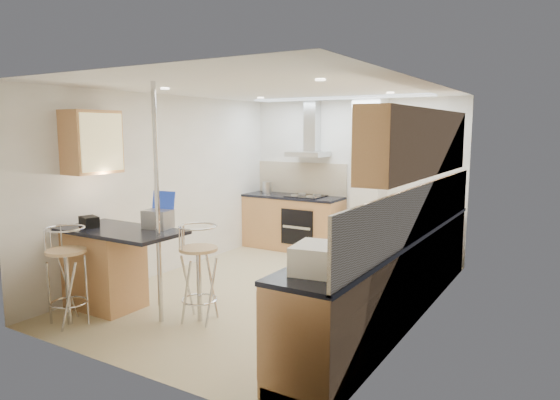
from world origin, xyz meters
The scene contains 16 objects.
ground centered at (0.00, 0.00, 0.00)m, with size 4.80×4.80×0.00m, color #CEBD89.
room_shell centered at (0.32, 0.38, 1.54)m, with size 3.64×4.84×2.51m.
right_counter centered at (1.50, 0.00, 0.46)m, with size 0.63×4.40×0.92m.
back_counter centered at (-0.95, 2.10, 0.46)m, with size 1.70×0.63×0.92m.
peninsula centered at (-1.12, -1.45, 0.48)m, with size 1.47×0.72×0.94m.
microwave centered at (1.51, 0.25, 1.06)m, with size 0.52×0.35×0.29m, color white.
laptop centered at (-0.79, -1.19, 1.04)m, with size 0.30×0.22×0.20m, color #94969B.
bag centered at (-1.50, -1.55, 1.00)m, with size 0.22×0.16×0.12m, color black.
bar_stool_near centered at (-1.30, -2.00, 0.52)m, with size 0.43×0.43×1.04m, color tan, non-canonical shape.
bar_stool_end centered at (-0.19, -1.22, 0.52)m, with size 0.43×0.43×1.05m, color tan, non-canonical shape.
jar_a centered at (1.68, 0.41, 1.01)m, with size 0.12×0.12×0.19m, color white.
jar_b centered at (1.61, 1.21, 1.00)m, with size 0.11×0.11×0.15m, color white.
jar_c centered at (1.41, -0.94, 1.01)m, with size 0.14×0.14×0.18m, color #ACA88A.
jar_d centered at (1.65, -0.82, 0.98)m, with size 0.10×0.10×0.13m, color white.
bread_bin centered at (1.47, -1.75, 1.03)m, with size 0.33×0.42×0.22m, color white.
kettle centered at (-1.51, 2.16, 1.02)m, with size 0.16×0.16×0.20m, color #BABDBF.
Camera 1 is at (3.18, -5.13, 2.03)m, focal length 32.00 mm.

